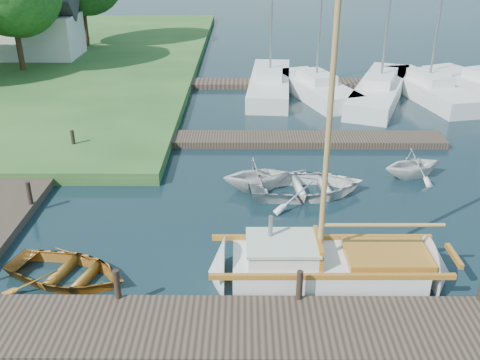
{
  "coord_description": "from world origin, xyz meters",
  "views": [
    {
      "loc": [
        0.11,
        -15.8,
        8.62
      ],
      "look_at": [
        0.0,
        0.0,
        1.2
      ],
      "focal_mm": 40.0,
      "sensor_mm": 36.0,
      "label": 1
    }
  ],
  "objects_px": {
    "tender_c": "(307,184)",
    "mooring_post_4": "(29,193)",
    "mooring_post_1": "(117,284)",
    "mooring_post_2": "(299,285)",
    "marina_boat_1": "(270,82)",
    "mooring_post_5": "(73,139)",
    "sailboat": "(332,268)",
    "dinghy": "(66,268)",
    "marina_boat_4": "(428,88)",
    "marina_boat_3": "(380,88)",
    "tender_d": "(414,162)",
    "house_c": "(40,26)",
    "tender_b": "(257,172)",
    "marina_boat_2": "(316,87)"
  },
  "relations": [
    {
      "from": "house_c",
      "to": "mooring_post_4",
      "type": "bearing_deg",
      "value": -72.35
    },
    {
      "from": "mooring_post_2",
      "to": "mooring_post_4",
      "type": "height_order",
      "value": "same"
    },
    {
      "from": "dinghy",
      "to": "tender_b",
      "type": "bearing_deg",
      "value": -24.97
    },
    {
      "from": "mooring_post_4",
      "to": "marina_boat_2",
      "type": "relative_size",
      "value": 0.07
    },
    {
      "from": "tender_b",
      "to": "house_c",
      "type": "bearing_deg",
      "value": 23.84
    },
    {
      "from": "marina_boat_2",
      "to": "marina_boat_4",
      "type": "xyz_separation_m",
      "value": [
        6.3,
        -0.06,
        -0.01
      ]
    },
    {
      "from": "mooring_post_1",
      "to": "tender_b",
      "type": "bearing_deg",
      "value": 62.21
    },
    {
      "from": "mooring_post_1",
      "to": "marina_boat_2",
      "type": "relative_size",
      "value": 0.07
    },
    {
      "from": "dinghy",
      "to": "sailboat",
      "type": "bearing_deg",
      "value": -71.5
    },
    {
      "from": "mooring_post_5",
      "to": "dinghy",
      "type": "relative_size",
      "value": 0.23
    },
    {
      "from": "mooring_post_2",
      "to": "tender_d",
      "type": "relative_size",
      "value": 0.34
    },
    {
      "from": "mooring_post_2",
      "to": "house_c",
      "type": "xyz_separation_m",
      "value": [
        -15.5,
        27.0,
        1.88
      ]
    },
    {
      "from": "mooring_post_4",
      "to": "tender_d",
      "type": "bearing_deg",
      "value": 11.98
    },
    {
      "from": "mooring_post_4",
      "to": "mooring_post_1",
      "type": "bearing_deg",
      "value": -51.34
    },
    {
      "from": "mooring_post_2",
      "to": "sailboat",
      "type": "height_order",
      "value": "sailboat"
    },
    {
      "from": "sailboat",
      "to": "marina_boat_3",
      "type": "bearing_deg",
      "value": 72.58
    },
    {
      "from": "mooring_post_1",
      "to": "tender_c",
      "type": "distance_m",
      "value": 8.32
    },
    {
      "from": "marina_boat_2",
      "to": "marina_boat_3",
      "type": "xyz_separation_m",
      "value": [
        3.56,
        -0.18,
        -0.0
      ]
    },
    {
      "from": "sailboat",
      "to": "mooring_post_5",
      "type": "bearing_deg",
      "value": 136.81
    },
    {
      "from": "mooring_post_5",
      "to": "mooring_post_4",
      "type": "bearing_deg",
      "value": -90.0
    },
    {
      "from": "tender_c",
      "to": "tender_d",
      "type": "relative_size",
      "value": 1.74
    },
    {
      "from": "mooring_post_2",
      "to": "marina_boat_1",
      "type": "bearing_deg",
      "value": 89.61
    },
    {
      "from": "mooring_post_1",
      "to": "dinghy",
      "type": "bearing_deg",
      "value": 145.02
    },
    {
      "from": "tender_c",
      "to": "tender_b",
      "type": "bearing_deg",
      "value": 67.34
    },
    {
      "from": "mooring_post_2",
      "to": "marina_boat_2",
      "type": "relative_size",
      "value": 0.07
    },
    {
      "from": "mooring_post_4",
      "to": "tender_b",
      "type": "bearing_deg",
      "value": 13.57
    },
    {
      "from": "marina_boat_2",
      "to": "marina_boat_4",
      "type": "height_order",
      "value": "marina_boat_2"
    },
    {
      "from": "sailboat",
      "to": "marina_boat_3",
      "type": "relative_size",
      "value": 0.82
    },
    {
      "from": "tender_d",
      "to": "mooring_post_5",
      "type": "bearing_deg",
      "value": 62.66
    },
    {
      "from": "mooring_post_2",
      "to": "marina_boat_3",
      "type": "relative_size",
      "value": 0.07
    },
    {
      "from": "marina_boat_1",
      "to": "marina_boat_4",
      "type": "bearing_deg",
      "value": -92.83
    },
    {
      "from": "mooring_post_1",
      "to": "mooring_post_4",
      "type": "relative_size",
      "value": 1.0
    },
    {
      "from": "mooring_post_2",
      "to": "mooring_post_4",
      "type": "bearing_deg",
      "value": 149.53
    },
    {
      "from": "tender_c",
      "to": "mooring_post_1",
      "type": "bearing_deg",
      "value": 132.4
    },
    {
      "from": "marina_boat_3",
      "to": "marina_boat_4",
      "type": "distance_m",
      "value": 2.74
    },
    {
      "from": "marina_boat_2",
      "to": "tender_c",
      "type": "bearing_deg",
      "value": 152.45
    },
    {
      "from": "mooring_post_5",
      "to": "mooring_post_1",
      "type": "bearing_deg",
      "value": -68.2
    },
    {
      "from": "mooring_post_5",
      "to": "sailboat",
      "type": "relative_size",
      "value": 0.08
    },
    {
      "from": "mooring_post_1",
      "to": "tender_c",
      "type": "relative_size",
      "value": 0.19
    },
    {
      "from": "mooring_post_5",
      "to": "marina_boat_3",
      "type": "height_order",
      "value": "marina_boat_3"
    },
    {
      "from": "tender_b",
      "to": "tender_d",
      "type": "xyz_separation_m",
      "value": [
        5.98,
        1.04,
        -0.02
      ]
    },
    {
      "from": "marina_boat_4",
      "to": "house_c",
      "type": "bearing_deg",
      "value": 58.8
    },
    {
      "from": "mooring_post_1",
      "to": "mooring_post_5",
      "type": "height_order",
      "value": "same"
    },
    {
      "from": "tender_c",
      "to": "mooring_post_4",
      "type": "bearing_deg",
      "value": 90.8
    },
    {
      "from": "marina_boat_1",
      "to": "marina_boat_3",
      "type": "bearing_deg",
      "value": -97.14
    },
    {
      "from": "mooring_post_4",
      "to": "marina_boat_3",
      "type": "distance_m",
      "value": 20.03
    },
    {
      "from": "marina_boat_1",
      "to": "marina_boat_2",
      "type": "relative_size",
      "value": 0.98
    },
    {
      "from": "tender_d",
      "to": "mooring_post_2",
      "type": "bearing_deg",
      "value": 128.73
    },
    {
      "from": "marina_boat_4",
      "to": "marina_boat_2",
      "type": "bearing_deg",
      "value": 77.07
    },
    {
      "from": "tender_c",
      "to": "house_c",
      "type": "relative_size",
      "value": 0.79
    }
  ]
}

